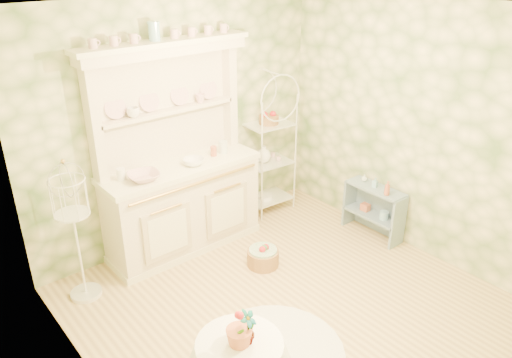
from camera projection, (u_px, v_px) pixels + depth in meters
floor at (289, 304)px, 4.78m from camera, size 3.60×3.60×0.00m
ceiling at (300, 9)px, 3.64m from camera, size 3.60×3.60×0.00m
wall_left at (88, 253)px, 3.17m from camera, size 3.60×3.60×0.00m
wall_right at (418, 131)px, 5.25m from camera, size 3.60×3.60×0.00m
wall_back at (180, 124)px, 5.46m from camera, size 3.60×3.60×0.00m
wall_front at (503, 275)px, 2.95m from camera, size 3.60×3.60×0.00m
kitchen_dresser at (180, 153)px, 5.24m from camera, size 1.87×0.61×2.29m
bakers_rack at (269, 146)px, 6.18m from camera, size 0.57×0.43×1.74m
side_shelf at (373, 213)px, 5.84m from camera, size 0.28×0.67×0.57m
birdcage_stand at (75, 227)px, 4.59m from camera, size 0.40×0.40×1.55m
floor_basket at (263, 255)px, 5.32m from camera, size 0.39×0.39×0.25m
lace_rug at (274, 352)px, 4.22m from camera, size 1.41×1.41×0.01m
bowl_floral at (144, 179)px, 4.95m from camera, size 0.37×0.37×0.08m
bowl_white at (194, 164)px, 5.29m from camera, size 0.25×0.25×0.07m
cup_left at (133, 114)px, 4.92m from camera, size 0.13×0.13×0.10m
cup_right at (200, 100)px, 5.38m from camera, size 0.11×0.11×0.10m
potted_geranium at (248, 328)px, 3.27m from camera, size 0.17×0.14×0.27m
bottle_amber at (387, 190)px, 5.50m from camera, size 0.07×0.07×0.17m
bottle_blue at (375, 184)px, 5.69m from camera, size 0.06×0.06×0.11m
bottle_glass at (364, 179)px, 5.84m from camera, size 0.08×0.08×0.09m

